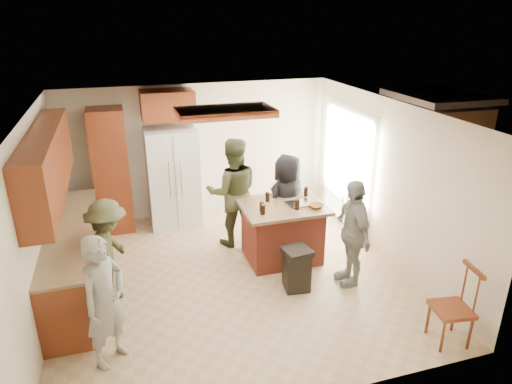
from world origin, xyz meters
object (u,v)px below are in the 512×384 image
object	(u,v)px
person_side_right	(352,233)
person_counter	(110,253)
kitchen_island	(282,231)
trash_bin	(297,269)
refrigerator	(173,177)
spindle_chair	(453,309)
person_behind_right	(287,201)
person_behind_left	(233,192)
person_front_left	(105,301)

from	to	relation	value
person_side_right	person_counter	xyz separation A→B (m)	(-3.29, 0.49, -0.05)
kitchen_island	trash_bin	world-z (taller)	kitchen_island
person_counter	refrigerator	distance (m)	2.53
person_side_right	refrigerator	bearing A→B (deg)	-138.50
trash_bin	refrigerator	bearing A→B (deg)	116.52
spindle_chair	person_behind_right	bearing A→B (deg)	109.39
person_side_right	person_behind_right	bearing A→B (deg)	-156.67
person_behind_right	person_behind_left	bearing A→B (deg)	-43.92
trash_bin	person_side_right	bearing A→B (deg)	-3.57
person_behind_left	refrigerator	xyz separation A→B (m)	(-0.85, 1.08, -0.02)
person_front_left	trash_bin	bearing A→B (deg)	-29.71
person_behind_right	trash_bin	size ratio (longest dim) A/B	2.52
person_behind_left	refrigerator	bearing A→B (deg)	-43.86
person_behind_left	kitchen_island	world-z (taller)	person_behind_left
person_side_right	trash_bin	bearing A→B (deg)	-90.17
person_front_left	spindle_chair	bearing A→B (deg)	-58.22
person_behind_right	kitchen_island	size ratio (longest dim) A/B	1.24
person_front_left	trash_bin	distance (m)	2.67
person_behind_right	kitchen_island	distance (m)	0.57
person_front_left	person_counter	bearing A→B (deg)	41.86
refrigerator	person_front_left	bearing A→B (deg)	-109.12
person_front_left	spindle_chair	distance (m)	3.97
person_behind_right	trash_bin	xyz separation A→B (m)	(-0.33, -1.28, -0.47)
refrigerator	trash_bin	xyz separation A→B (m)	(1.35, -2.70, -0.58)
person_counter	refrigerator	bearing A→B (deg)	-11.82
person_behind_left	person_counter	xyz separation A→B (m)	(-1.99, -1.17, -0.18)
person_counter	trash_bin	bearing A→B (deg)	-85.17
person_behind_left	spindle_chair	bearing A→B (deg)	127.84
person_front_left	person_behind_left	distance (m)	3.11
person_behind_right	person_side_right	xyz separation A→B (m)	(0.48, -1.33, -0.00)
person_behind_right	spindle_chair	bearing A→B (deg)	87.61
person_side_right	person_behind_left	bearing A→B (deg)	-138.49
person_side_right	kitchen_island	xyz separation A→B (m)	(-0.71, 0.92, -0.32)
person_front_left	person_behind_left	size ratio (longest dim) A/B	0.85
person_behind_left	person_behind_right	distance (m)	0.90
person_behind_right	person_counter	size ratio (longest dim) A/B	1.07
person_behind_right	person_side_right	bearing A→B (deg)	88.14
person_behind_left	person_side_right	xyz separation A→B (m)	(1.31, -1.67, -0.13)
refrigerator	kitchen_island	world-z (taller)	refrigerator
spindle_chair	kitchen_island	bearing A→B (deg)	116.75
refrigerator	spindle_chair	size ratio (longest dim) A/B	1.81
refrigerator	spindle_chair	xyz separation A→B (m)	(2.68, -4.28, -0.45)
person_behind_left	person_behind_right	xyz separation A→B (m)	(0.82, -0.34, -0.13)
person_side_right	spindle_chair	xyz separation A→B (m)	(0.53, -1.53, -0.34)
person_counter	spindle_chair	distance (m)	4.33
person_behind_left	person_behind_right	bearing A→B (deg)	165.90
refrigerator	spindle_chair	bearing A→B (deg)	-57.96
refrigerator	trash_bin	distance (m)	3.07
person_front_left	kitchen_island	bearing A→B (deg)	-14.44
trash_bin	kitchen_island	bearing A→B (deg)	83.66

